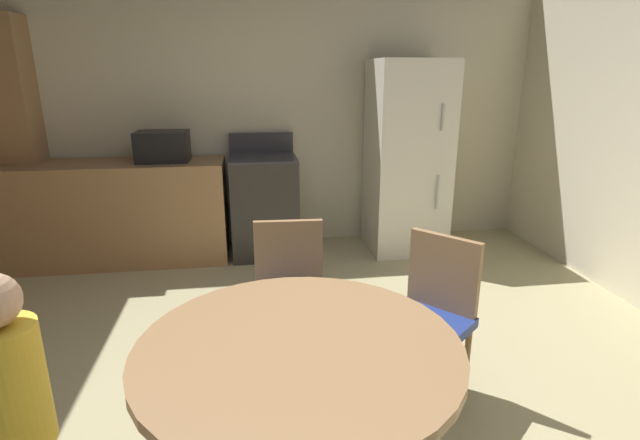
{
  "coord_description": "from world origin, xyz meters",
  "views": [
    {
      "loc": [
        -0.19,
        -1.88,
        1.65
      ],
      "look_at": [
        0.19,
        0.65,
        0.86
      ],
      "focal_mm": 27.16,
      "sensor_mm": 36.0,
      "label": 1
    }
  ],
  "objects_px": {
    "oven_range": "(264,205)",
    "dining_table": "(299,384)",
    "microwave": "(163,146)",
    "chair_north": "(290,291)",
    "chair_northeast": "(430,311)",
    "refrigerator": "(407,158)",
    "person_child": "(17,422)"
  },
  "relations": [
    {
      "from": "oven_range",
      "to": "dining_table",
      "type": "height_order",
      "value": "oven_range"
    },
    {
      "from": "chair_north",
      "to": "person_child",
      "type": "bearing_deg",
      "value": -41.01
    },
    {
      "from": "oven_range",
      "to": "chair_north",
      "type": "relative_size",
      "value": 1.26
    },
    {
      "from": "refrigerator",
      "to": "chair_north",
      "type": "distance_m",
      "value": 2.3
    },
    {
      "from": "oven_range",
      "to": "person_child",
      "type": "bearing_deg",
      "value": -106.85
    },
    {
      "from": "chair_north",
      "to": "chair_northeast",
      "type": "distance_m",
      "value": 0.76
    },
    {
      "from": "dining_table",
      "to": "chair_northeast",
      "type": "relative_size",
      "value": 1.3
    },
    {
      "from": "oven_range",
      "to": "chair_northeast",
      "type": "xyz_separation_m",
      "value": [
        0.75,
        -2.27,
        0.03
      ]
    },
    {
      "from": "microwave",
      "to": "chair_northeast",
      "type": "relative_size",
      "value": 0.51
    },
    {
      "from": "refrigerator",
      "to": "person_child",
      "type": "bearing_deg",
      "value": -127.6
    },
    {
      "from": "chair_northeast",
      "to": "oven_range",
      "type": "bearing_deg",
      "value": -112.74
    },
    {
      "from": "refrigerator",
      "to": "microwave",
      "type": "relative_size",
      "value": 4.0
    },
    {
      "from": "chair_northeast",
      "to": "person_child",
      "type": "bearing_deg",
      "value": -18.77
    },
    {
      "from": "microwave",
      "to": "person_child",
      "type": "height_order",
      "value": "microwave"
    },
    {
      "from": "dining_table",
      "to": "person_child",
      "type": "xyz_separation_m",
      "value": [
        -0.91,
        -0.04,
        -0.02
      ]
    },
    {
      "from": "chair_north",
      "to": "person_child",
      "type": "relative_size",
      "value": 0.8
    },
    {
      "from": "microwave",
      "to": "person_child",
      "type": "distance_m",
      "value": 2.97
    },
    {
      "from": "person_child",
      "to": "refrigerator",
      "type": "bearing_deg",
      "value": 50.05
    },
    {
      "from": "refrigerator",
      "to": "chair_north",
      "type": "height_order",
      "value": "refrigerator"
    },
    {
      "from": "refrigerator",
      "to": "dining_table",
      "type": "xyz_separation_m",
      "value": [
        -1.31,
        -2.85,
        -0.28
      ]
    },
    {
      "from": "microwave",
      "to": "chair_north",
      "type": "height_order",
      "value": "microwave"
    },
    {
      "from": "chair_north",
      "to": "chair_northeast",
      "type": "relative_size",
      "value": 1.0
    },
    {
      "from": "oven_range",
      "to": "chair_northeast",
      "type": "height_order",
      "value": "oven_range"
    },
    {
      "from": "refrigerator",
      "to": "chair_north",
      "type": "xyz_separation_m",
      "value": [
        -1.26,
        -1.89,
        -0.38
      ]
    },
    {
      "from": "microwave",
      "to": "dining_table",
      "type": "relative_size",
      "value": 0.39
    },
    {
      "from": "chair_northeast",
      "to": "refrigerator",
      "type": "bearing_deg",
      "value": -145.72
    },
    {
      "from": "dining_table",
      "to": "refrigerator",
      "type": "bearing_deg",
      "value": 65.29
    },
    {
      "from": "dining_table",
      "to": "person_child",
      "type": "distance_m",
      "value": 0.91
    },
    {
      "from": "refrigerator",
      "to": "dining_table",
      "type": "height_order",
      "value": "refrigerator"
    },
    {
      "from": "oven_range",
      "to": "chair_north",
      "type": "height_order",
      "value": "oven_range"
    },
    {
      "from": "oven_range",
      "to": "microwave",
      "type": "height_order",
      "value": "microwave"
    },
    {
      "from": "refrigerator",
      "to": "chair_north",
      "type": "relative_size",
      "value": 2.02
    }
  ]
}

